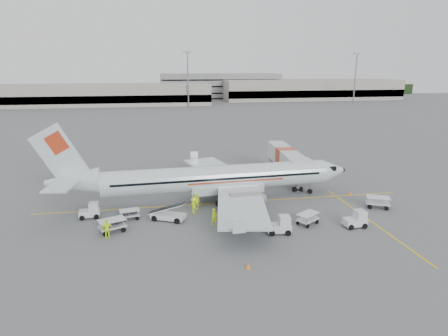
{
  "coord_description": "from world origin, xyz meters",
  "views": [
    {
      "loc": [
        -7.6,
        -41.63,
        15.64
      ],
      "look_at": [
        0.0,
        2.0,
        3.8
      ],
      "focal_mm": 30.0,
      "sensor_mm": 36.0,
      "label": 1
    }
  ],
  "objects_px": {
    "jet_bridge": "(285,164)",
    "tug_fore": "(355,219)",
    "tug_aft": "(89,210)",
    "aircraft": "(218,161)",
    "tug_mid": "(279,225)",
    "belt_loader": "(168,209)"
  },
  "relations": [
    {
      "from": "jet_bridge",
      "to": "tug_aft",
      "type": "distance_m",
      "value": 27.87
    },
    {
      "from": "tug_mid",
      "to": "jet_bridge",
      "type": "bearing_deg",
      "value": 76.81
    },
    {
      "from": "tug_fore",
      "to": "tug_aft",
      "type": "bearing_deg",
      "value": 162.98
    },
    {
      "from": "tug_fore",
      "to": "tug_mid",
      "type": "distance_m",
      "value": 8.07
    },
    {
      "from": "tug_mid",
      "to": "tug_fore",
      "type": "bearing_deg",
      "value": 8.13
    },
    {
      "from": "aircraft",
      "to": "tug_aft",
      "type": "height_order",
      "value": "aircraft"
    },
    {
      "from": "tug_mid",
      "to": "tug_aft",
      "type": "distance_m",
      "value": 20.28
    },
    {
      "from": "jet_bridge",
      "to": "belt_loader",
      "type": "distance_m",
      "value": 21.58
    },
    {
      "from": "jet_bridge",
      "to": "tug_fore",
      "type": "bearing_deg",
      "value": -82.46
    },
    {
      "from": "aircraft",
      "to": "tug_mid",
      "type": "relative_size",
      "value": 15.59
    },
    {
      "from": "belt_loader",
      "to": "tug_mid",
      "type": "relative_size",
      "value": 2.08
    },
    {
      "from": "belt_loader",
      "to": "tug_mid",
      "type": "height_order",
      "value": "belt_loader"
    },
    {
      "from": "aircraft",
      "to": "jet_bridge",
      "type": "height_order",
      "value": "aircraft"
    },
    {
      "from": "belt_loader",
      "to": "tug_aft",
      "type": "bearing_deg",
      "value": -169.31
    },
    {
      "from": "belt_loader",
      "to": "aircraft",
      "type": "bearing_deg",
      "value": 64.14
    },
    {
      "from": "tug_fore",
      "to": "tug_mid",
      "type": "xyz_separation_m",
      "value": [
        -8.07,
        -0.11,
        0.03
      ]
    },
    {
      "from": "tug_fore",
      "to": "belt_loader",
      "type": "bearing_deg",
      "value": 162.64
    },
    {
      "from": "belt_loader",
      "to": "tug_mid",
      "type": "xyz_separation_m",
      "value": [
        10.57,
        -5.18,
        -0.41
      ]
    },
    {
      "from": "tug_fore",
      "to": "tug_aft",
      "type": "distance_m",
      "value": 27.94
    },
    {
      "from": "belt_loader",
      "to": "tug_aft",
      "type": "xyz_separation_m",
      "value": [
        -8.36,
        2.1,
        -0.47
      ]
    },
    {
      "from": "jet_bridge",
      "to": "tug_aft",
      "type": "height_order",
      "value": "jet_bridge"
    },
    {
      "from": "tug_mid",
      "to": "tug_aft",
      "type": "height_order",
      "value": "tug_mid"
    }
  ]
}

